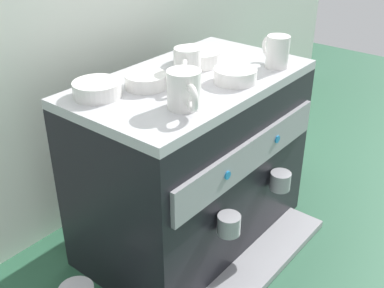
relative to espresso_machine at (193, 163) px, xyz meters
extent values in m
plane|color=#28563D|center=(0.00, 0.00, -0.24)|extent=(4.00, 4.00, 0.00)
cube|color=silver|center=(0.00, 0.34, 0.35)|extent=(2.80, 0.03, 1.18)
cube|color=black|center=(0.00, 0.00, -0.01)|extent=(0.64, 0.36, 0.47)
cube|color=#B7B7BC|center=(0.00, 0.00, 0.24)|extent=(0.64, 0.36, 0.02)
cube|color=#939399|center=(0.00, -0.18, 0.09)|extent=(0.59, 0.01, 0.09)
cylinder|color=#1E7AB7|center=(-0.11, -0.19, 0.09)|extent=(0.02, 0.01, 0.02)
cylinder|color=#1E7AB7|center=(0.11, -0.19, 0.09)|extent=(0.02, 0.01, 0.02)
cube|color=#939399|center=(0.00, -0.23, -0.23)|extent=(0.54, 0.12, 0.02)
cylinder|color=#939399|center=(-0.12, -0.21, -0.03)|extent=(0.06, 0.06, 0.05)
cylinder|color=#939399|center=(0.12, -0.21, -0.03)|extent=(0.06, 0.06, 0.05)
cylinder|color=white|center=(-0.15, -0.09, 0.29)|extent=(0.07, 0.07, 0.08)
torus|color=white|center=(-0.18, -0.14, 0.29)|extent=(0.04, 0.06, 0.06)
cylinder|color=white|center=(-0.03, 0.00, 0.29)|extent=(0.07, 0.07, 0.08)
torus|color=white|center=(-0.07, -0.03, 0.29)|extent=(0.06, 0.04, 0.06)
cylinder|color=white|center=(0.20, -0.12, 0.29)|extent=(0.06, 0.06, 0.08)
torus|color=white|center=(0.22, -0.08, 0.29)|extent=(0.04, 0.06, 0.06)
cylinder|color=white|center=(0.09, 0.06, 0.27)|extent=(0.13, 0.13, 0.04)
cylinder|color=white|center=(0.09, 0.06, 0.25)|extent=(0.07, 0.07, 0.01)
cylinder|color=white|center=(0.05, -0.09, 0.27)|extent=(0.11, 0.11, 0.03)
cylinder|color=white|center=(0.05, -0.09, 0.25)|extent=(0.06, 0.06, 0.01)
cylinder|color=white|center=(-0.12, 0.05, 0.27)|extent=(0.10, 0.10, 0.03)
cylinder|color=white|center=(-0.12, 0.05, 0.25)|extent=(0.06, 0.06, 0.01)
cylinder|color=white|center=(-0.23, 0.10, 0.27)|extent=(0.11, 0.11, 0.03)
cylinder|color=white|center=(-0.23, 0.10, 0.25)|extent=(0.06, 0.06, 0.01)
cylinder|color=#939399|center=(0.49, 0.06, -0.09)|extent=(0.15, 0.15, 0.31)
cone|color=black|center=(0.49, 0.06, 0.13)|extent=(0.16, 0.16, 0.13)
camera|label=1|loc=(-0.88, -0.71, 0.68)|focal=44.80mm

